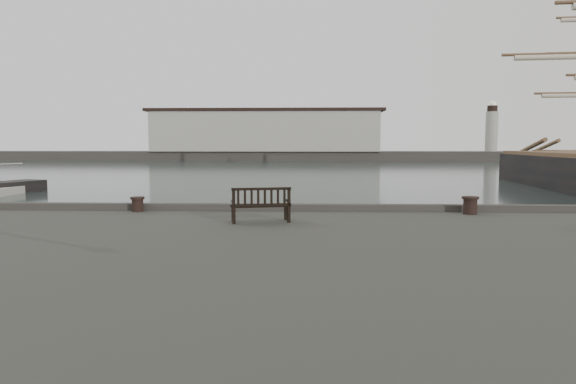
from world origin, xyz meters
The scene contains 5 objects.
ground centered at (0.00, 0.00, 0.00)m, with size 400.00×400.00×0.00m, color black.
breakwater centered at (-4.56, 92.00, 4.30)m, with size 140.00×9.50×12.20m.
bench centered at (-0.41, -2.27, 1.81)m, with size 1.44×0.77×0.79m.
bollard_left centered at (-3.89, -0.50, 1.76)m, with size 0.37×0.37×0.39m, color black.
bollard_right centered at (4.89, -0.70, 1.79)m, with size 0.43×0.43×0.46m, color black.
Camera 1 is at (0.67, -14.03, 3.35)m, focal length 32.00 mm.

